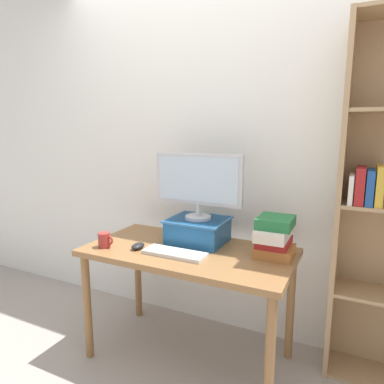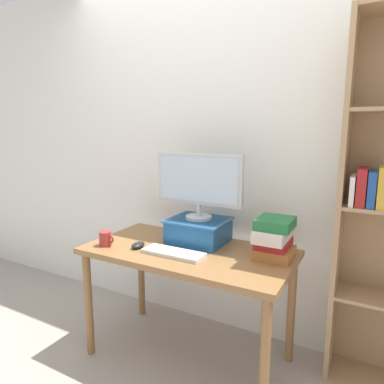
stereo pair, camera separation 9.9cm
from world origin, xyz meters
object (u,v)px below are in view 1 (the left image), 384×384
Objects in this scene: computer_mouse at (138,246)px; coffee_mug at (105,240)px; riser_box at (198,230)px; keyboard at (175,253)px; book_stack at (274,237)px; desk at (189,263)px; computer_monitor at (198,182)px.

computer_mouse is 0.99× the size of coffee_mug.
riser_box is 0.98× the size of keyboard.
riser_box is at bearing 35.65° from coffee_mug.
computer_mouse is 0.21m from coffee_mug.
keyboard is 1.40× the size of book_stack.
computer_mouse is (-0.28, -0.28, -0.07)m from riser_box.
keyboard is (-0.02, -0.27, -0.07)m from riser_box.
coffee_mug is at bearing -158.24° from desk.
computer_monitor reaches higher than computer_mouse.
coffee_mug reaches higher than computer_mouse.
computer_monitor is 0.54m from computer_mouse.
keyboard is at bearing -94.92° from riser_box.
coffee_mug is (-0.49, -0.19, 0.13)m from desk.
coffee_mug is (-0.46, -0.07, 0.03)m from keyboard.
computer_monitor is at bearing 92.31° from desk.
coffee_mug is (-0.48, -0.34, -0.04)m from riser_box.
computer_monitor is 5.63× the size of computer_mouse.
coffee_mug is (-0.98, -0.32, -0.07)m from book_stack.
computer_monitor reaches higher than desk.
computer_mouse is 0.82m from book_stack.
computer_mouse reaches higher than keyboard.
computer_mouse is at bearing -162.04° from book_stack.
riser_box reaches higher than coffee_mug.
computer_mouse is (-0.28, -0.28, -0.38)m from computer_monitor.
riser_box is at bearing 85.08° from keyboard.
desk is 0.23m from riser_box.
book_stack is 2.53× the size of coffee_mug.
computer_mouse reaches higher than desk.
keyboard is 3.55× the size of coffee_mug.
keyboard is at bearing -154.74° from book_stack.
riser_box is 1.38× the size of book_stack.
coffee_mug reaches higher than keyboard.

